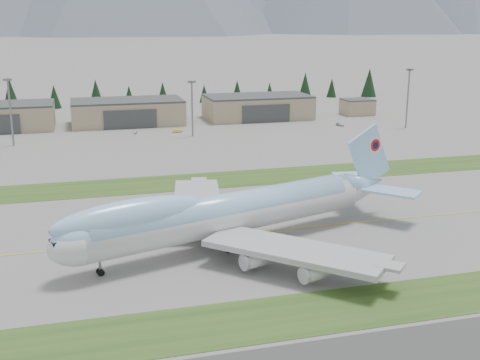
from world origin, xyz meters
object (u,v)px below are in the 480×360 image
object	(u,v)px
hangar_center	(128,112)
service_vehicle_a	(135,133)
hangar_right	(258,107)
service_vehicle_c	(340,126)
boeing_747_freighter	(227,213)
service_vehicle_b	(178,132)

from	to	relation	value
hangar_center	service_vehicle_a	bearing A→B (deg)	-88.19
hangar_right	service_vehicle_c	bearing A→B (deg)	-45.93
boeing_747_freighter	hangar_center	xyz separation A→B (m)	(-6.30, 156.35, -1.72)
hangar_center	boeing_747_freighter	bearing A→B (deg)	-87.69
hangar_right	service_vehicle_a	world-z (taller)	hangar_right
service_vehicle_b	hangar_center	bearing A→B (deg)	24.25
hangar_center	service_vehicle_a	world-z (taller)	hangar_center
boeing_747_freighter	hangar_right	size ratio (longest dim) A/B	1.70
service_vehicle_a	service_vehicle_c	distance (m)	87.92
service_vehicle_b	service_vehicle_c	bearing A→B (deg)	-101.80
hangar_center	service_vehicle_a	distance (m)	25.13
hangar_center	service_vehicle_c	world-z (taller)	hangar_center
boeing_747_freighter	service_vehicle_c	bearing A→B (deg)	39.59
hangar_right	hangar_center	bearing A→B (deg)	180.00
hangar_right	boeing_747_freighter	bearing A→B (deg)	-108.96
boeing_747_freighter	service_vehicle_c	size ratio (longest dim) A/B	19.13
boeing_747_freighter	service_vehicle_b	distance (m)	130.45
boeing_747_freighter	hangar_right	bearing A→B (deg)	53.59
service_vehicle_a	service_vehicle_b	bearing A→B (deg)	3.59
service_vehicle_a	service_vehicle_b	distance (m)	17.09
service_vehicle_a	hangar_center	bearing A→B (deg)	102.36
hangar_center	service_vehicle_b	distance (m)	32.42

